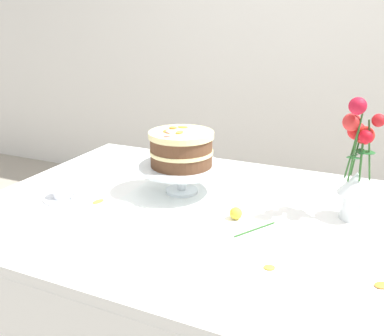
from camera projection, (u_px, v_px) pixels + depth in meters
name	position (u px, v px, depth m)	size (l,w,h in m)	color
back_wall	(315.00, 5.00, 2.72)	(7.00, 0.08, 2.80)	silver
dining_table	(198.00, 239.00, 1.31)	(1.40, 1.00, 0.74)	white
linen_napkin	(182.00, 192.00, 1.42)	(0.32, 0.32, 0.00)	white
cake_stand	(181.00, 170.00, 1.40)	(0.29, 0.29, 0.10)	silver
layer_cake	(181.00, 148.00, 1.37)	(0.22, 0.22, 0.12)	brown
flower_vase	(357.00, 169.00, 1.19)	(0.11, 0.11, 0.37)	silver
teacup	(63.00, 193.00, 1.36)	(0.13, 0.13, 0.06)	white
fallen_rose	(237.00, 214.00, 1.22)	(0.13, 0.13, 0.04)	#2D6028
loose_petal_0	(269.00, 267.00, 0.98)	(0.03, 0.02, 0.01)	yellow
loose_petal_1	(98.00, 201.00, 1.35)	(0.04, 0.03, 0.00)	yellow
loose_petal_2	(233.00, 182.00, 1.51)	(0.03, 0.02, 0.01)	pink
loose_petal_3	(382.00, 285.00, 0.92)	(0.04, 0.02, 0.01)	orange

